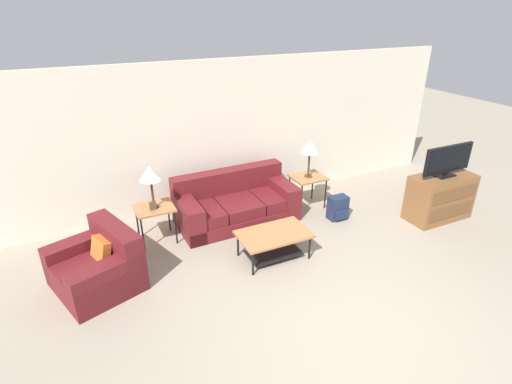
{
  "coord_description": "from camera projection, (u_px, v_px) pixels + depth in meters",
  "views": [
    {
      "loc": [
        -2.51,
        -2.55,
        3.41
      ],
      "look_at": [
        -0.16,
        2.41,
        0.8
      ],
      "focal_mm": 28.0,
      "sensor_mm": 36.0,
      "label": 1
    }
  ],
  "objects": [
    {
      "name": "coffee_table",
      "position": [
        274.0,
        239.0,
        5.78
      ],
      "size": [
        1.03,
        0.64,
        0.41
      ],
      "color": "#A87042",
      "rests_on": "ground_plane"
    },
    {
      "name": "tv_console",
      "position": [
        440.0,
        197.0,
        6.83
      ],
      "size": [
        1.12,
        0.55,
        0.79
      ],
      "color": "brown",
      "rests_on": "ground_plane"
    },
    {
      "name": "armchair",
      "position": [
        98.0,
        267.0,
        5.21
      ],
      "size": [
        1.23,
        1.31,
        0.8
      ],
      "color": "maroon",
      "rests_on": "ground_plane"
    },
    {
      "name": "table_lamp_right",
      "position": [
        310.0,
        147.0,
        6.91
      ],
      "size": [
        0.33,
        0.33,
        0.67
      ],
      "color": "#472D1E",
      "rests_on": "side_table_right"
    },
    {
      "name": "television",
      "position": [
        448.0,
        160.0,
        6.54
      ],
      "size": [
        0.99,
        0.2,
        0.53
      ],
      "color": "black",
      "rests_on": "tv_console"
    },
    {
      "name": "table_lamp_left",
      "position": [
        150.0,
        174.0,
        5.84
      ],
      "size": [
        0.33,
        0.33,
        0.67
      ],
      "color": "#472D1E",
      "rests_on": "side_table_left"
    },
    {
      "name": "side_table_right",
      "position": [
        308.0,
        179.0,
        7.17
      ],
      "size": [
        0.58,
        0.51,
        0.59
      ],
      "color": "#A87042",
      "rests_on": "ground_plane"
    },
    {
      "name": "couch",
      "position": [
        236.0,
        204.0,
        6.81
      ],
      "size": [
        2.02,
        1.02,
        0.82
      ],
      "color": "maroon",
      "rests_on": "ground_plane"
    },
    {
      "name": "backpack",
      "position": [
        338.0,
        208.0,
        6.88
      ],
      "size": [
        0.33,
        0.28,
        0.42
      ],
      "color": "#1E2847",
      "rests_on": "ground_plane"
    },
    {
      "name": "wall_back",
      "position": [
        230.0,
        135.0,
        7.05
      ],
      "size": [
        9.03,
        0.06,
        2.6
      ],
      "color": "silver",
      "rests_on": "ground_plane"
    },
    {
      "name": "side_table_left",
      "position": [
        155.0,
        210.0,
        6.1
      ],
      "size": [
        0.58,
        0.51,
        0.59
      ],
      "color": "#A87042",
      "rests_on": "ground_plane"
    },
    {
      "name": "picture_frame",
      "position": [
        153.0,
        206.0,
        5.97
      ],
      "size": [
        0.1,
        0.04,
        0.13
      ],
      "color": "#4C3828",
      "rests_on": "side_table_left"
    },
    {
      "name": "ground_plane",
      "position": [
        359.0,
        335.0,
        4.52
      ],
      "size": [
        24.0,
        24.0,
        0.0
      ],
      "primitive_type": "plane",
      "color": "gray"
    }
  ]
}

